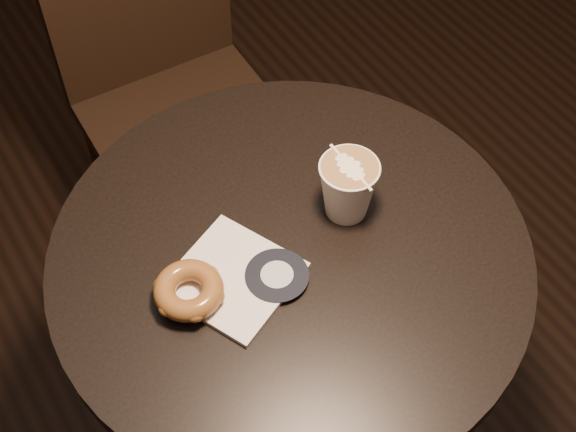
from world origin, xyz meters
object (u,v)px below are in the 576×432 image
(pastry_bag, at_px, (233,278))
(latte_cup, at_px, (348,189))
(doughnut, at_px, (189,290))
(cafe_table, at_px, (290,319))
(chair, at_px, (162,61))

(pastry_bag, relative_size, latte_cup, 1.60)
(pastry_bag, bearing_deg, doughnut, 152.73)
(pastry_bag, xyz_separation_m, latte_cup, (0.20, 0.02, 0.05))
(cafe_table, height_order, latte_cup, latte_cup)
(chair, xyz_separation_m, doughnut, (-0.26, -0.66, 0.22))
(chair, distance_m, latte_cup, 0.69)
(chair, relative_size, pastry_bag, 6.38)
(chair, xyz_separation_m, pastry_bag, (-0.20, -0.66, 0.20))
(cafe_table, xyz_separation_m, chair, (0.10, 0.66, 0.01))
(cafe_table, height_order, doughnut, doughnut)
(chair, bearing_deg, cafe_table, -96.71)
(cafe_table, height_order, pastry_bag, pastry_bag)
(doughnut, bearing_deg, chair, 68.30)
(cafe_table, height_order, chair, chair)
(chair, bearing_deg, latte_cup, -87.37)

